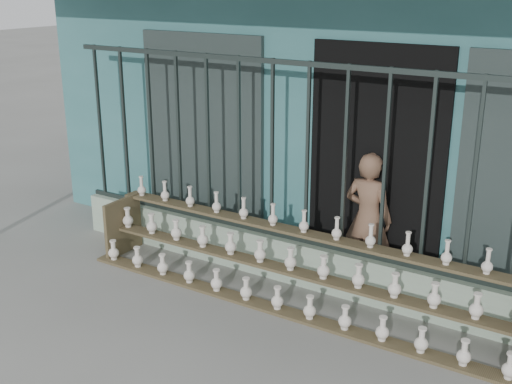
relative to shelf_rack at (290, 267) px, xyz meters
The scene contains 6 objects.
ground 1.06m from the shelf_rack, 117.04° to the right, with size 60.00×60.00×0.00m, color slate.
workshop_building 3.60m from the shelf_rack, 97.61° to the left, with size 7.40×6.60×3.21m.
parapet_wall 0.63m from the shelf_rack, 137.41° to the left, with size 5.00×0.20×0.45m, color #96AF96.
security_fence 1.16m from the shelf_rack, 137.41° to the left, with size 5.00×0.04×1.80m.
shelf_rack is the anchor object (origin of this frame).
elderly_woman 0.97m from the shelf_rack, 61.17° to the left, with size 0.50×0.33×1.37m, color brown.
Camera 1 is at (3.12, -3.98, 2.98)m, focal length 45.00 mm.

